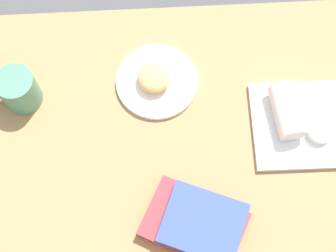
# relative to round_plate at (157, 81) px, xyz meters

# --- Properties ---
(dining_table) EXTENTS (1.10, 0.90, 0.04)m
(dining_table) POSITION_rel_round_plate_xyz_m (0.06, -0.23, -0.03)
(dining_table) COLOR #9E754C
(dining_table) RESTS_ON ground
(round_plate) EXTENTS (0.20, 0.20, 0.01)m
(round_plate) POSITION_rel_round_plate_xyz_m (0.00, 0.00, 0.00)
(round_plate) COLOR white
(round_plate) RESTS_ON dining_table
(scone_pastry) EXTENTS (0.10, 0.10, 0.04)m
(scone_pastry) POSITION_rel_round_plate_xyz_m (-0.01, -0.00, 0.03)
(scone_pastry) COLOR tan
(scone_pastry) RESTS_ON round_plate
(square_plate) EXTENTS (0.22, 0.22, 0.02)m
(square_plate) POSITION_rel_round_plate_xyz_m (0.34, -0.13, 0.00)
(square_plate) COLOR white
(square_plate) RESTS_ON dining_table
(sauce_cup) EXTENTS (0.06, 0.06, 0.02)m
(sauce_cup) POSITION_rel_round_plate_xyz_m (0.38, -0.16, 0.02)
(sauce_cup) COLOR silver
(sauce_cup) RESTS_ON square_plate
(breakfast_wrap) EXTENTS (0.08, 0.14, 0.06)m
(breakfast_wrap) POSITION_rel_round_plate_xyz_m (0.30, -0.11, 0.04)
(breakfast_wrap) COLOR beige
(breakfast_wrap) RESTS_ON square_plate
(book_stack) EXTENTS (0.26, 0.23, 0.06)m
(book_stack) POSITION_rel_round_plate_xyz_m (0.07, -0.36, 0.02)
(book_stack) COLOR #A53338
(book_stack) RESTS_ON dining_table
(coffee_mug) EXTENTS (0.14, 0.09, 0.10)m
(coffee_mug) POSITION_rel_round_plate_xyz_m (-0.33, -0.03, 0.05)
(coffee_mug) COLOR #4C8C6B
(coffee_mug) RESTS_ON dining_table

